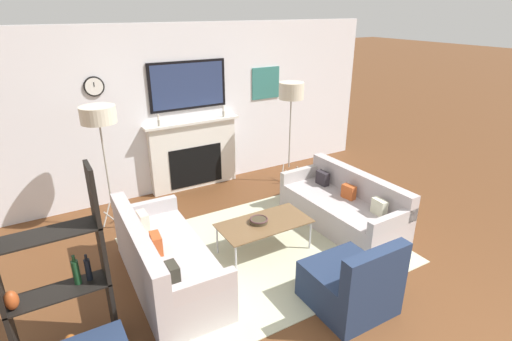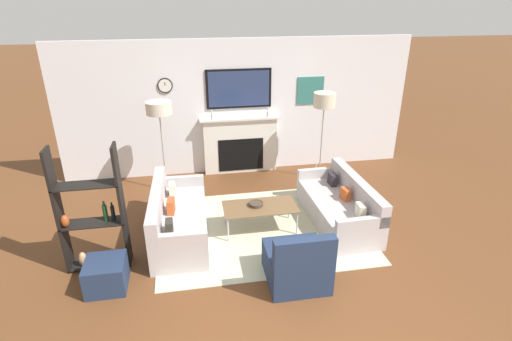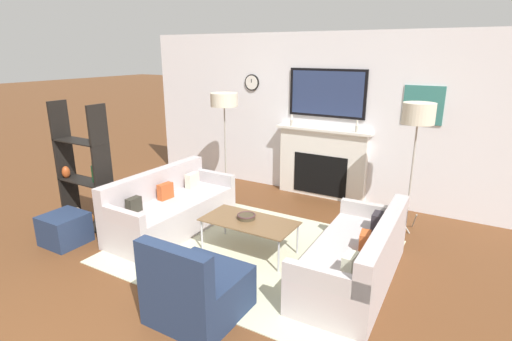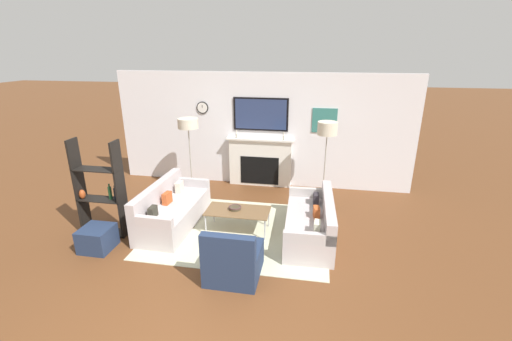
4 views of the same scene
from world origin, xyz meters
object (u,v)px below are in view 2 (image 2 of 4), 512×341
Objects in this scene: decorative_bowl at (256,204)px; floor_lamp_left at (159,109)px; coffee_table at (260,208)px; couch_right at (340,207)px; armchair at (297,264)px; floor_lamp_right at (324,101)px; ottoman at (106,275)px; couch_left at (177,221)px; shelf_unit at (91,217)px.

decorative_bowl is 2.47m from floor_lamp_left.
decorative_bowl is (-0.06, 0.03, 0.06)m from coffee_table.
decorative_bowl is (-1.39, 0.02, 0.18)m from couch_right.
decorative_bowl is at bearing -48.80° from floor_lamp_left.
coffee_table is at bearing 100.09° from armchair.
floor_lamp_right reaches higher than coffee_table.
ottoman is (-3.73, -2.68, -1.41)m from floor_lamp_right.
armchair is at bearing -41.34° from couch_left.
shelf_unit reaches higher than couch_right.
floor_lamp_right is at bearing 66.43° from armchair.
couch_left is 1.29m from coffee_table.
couch_left is at bearing 179.99° from couch_right.
couch_right is 1.73m from armchair.
shelf_unit is at bearing -168.19° from coffee_table.
shelf_unit is at bearing 162.36° from armchair.
couch_left is 1.36m from ottoman.
armchair reaches higher than ottoman.
floor_lamp_right is (2.84, 1.67, 1.31)m from couch_left.
armchair is 0.73× the size of coffee_table.
ottoman is at bearing -144.30° from floor_lamp_right.
coffee_table is (1.29, -0.02, 0.10)m from couch_left.
coffee_table is at bearing -48.21° from floor_lamp_left.
shelf_unit is at bearing -167.12° from decorative_bowl.
couch_left is 8.30× the size of decorative_bowl.
coffee_table is 2.59m from floor_lamp_right.
coffee_table is (-1.33, -0.01, 0.13)m from couch_right.
couch_right is 3.55m from floor_lamp_left.
shelf_unit is (-3.70, -0.51, 0.49)m from couch_right.
couch_right is at bearing 16.10° from ottoman.
couch_right is 8.26× the size of decorative_bowl.
floor_lamp_right is at bearing 45.73° from decorative_bowl.
decorative_bowl reaches higher than ottoman.
armchair reaches higher than couch_left.
couch_right reaches higher than coffee_table.
ottoman is (-0.68, -2.68, -1.40)m from floor_lamp_left.
floor_lamp_left is (-0.22, 1.67, 1.31)m from couch_left.
couch_right is 1.40m from decorative_bowl.
coffee_table is at bearing -179.36° from couch_right.
couch_right is at bearing 50.69° from armchair.
couch_right is 2.24× the size of armchair.
couch_right is 1.08× the size of shelf_unit.
floor_lamp_right is at bearing 30.45° from couch_left.
floor_lamp_left is 3.05m from floor_lamp_right.
floor_lamp_left is 0.99× the size of shelf_unit.
couch_left is at bearing 48.55° from ottoman.
floor_lamp_left reaches higher than couch_right.
ottoman is at bearing -104.26° from floor_lamp_left.
armchair is at bearing -129.31° from couch_right.
couch_left reaches higher than couch_right.
shelf_unit is (-1.08, -0.51, 0.47)m from couch_left.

